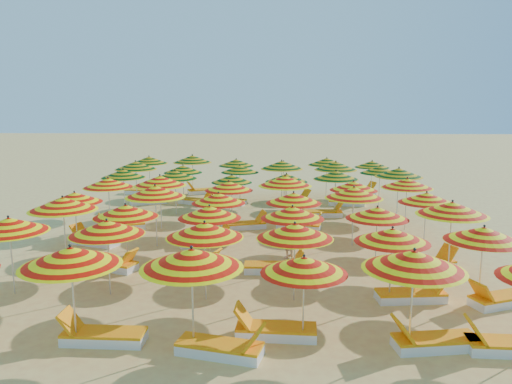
# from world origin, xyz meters

# --- Properties ---
(ground) EXTENTS (120.00, 120.00, 0.00)m
(ground) POSITION_xyz_m (0.00, 0.00, 0.00)
(ground) COLOR #E2C464
(ground) RESTS_ON ground
(umbrella_1) EXTENTS (2.06, 2.06, 2.15)m
(umbrella_1) POSITION_xyz_m (-3.41, -8.40, 1.89)
(umbrella_1) COLOR silver
(umbrella_1) RESTS_ON ground
(umbrella_2) EXTENTS (2.67, 2.67, 2.17)m
(umbrella_2) POSITION_xyz_m (-0.96, -8.51, 1.91)
(umbrella_2) COLOR silver
(umbrella_2) RESTS_ON ground
(umbrella_3) EXTENTS (1.83, 1.83, 1.89)m
(umbrella_3) POSITION_xyz_m (1.27, -8.12, 1.67)
(umbrella_3) COLOR silver
(umbrella_3) RESTS_ON ground
(umbrella_4) EXTENTS (2.35, 2.35, 2.14)m
(umbrella_4) POSITION_xyz_m (3.39, -8.40, 1.89)
(umbrella_4) COLOR silver
(umbrella_4) RESTS_ON ground
(umbrella_6) EXTENTS (2.34, 2.34, 2.09)m
(umbrella_6) POSITION_xyz_m (-6.09, -5.72, 1.84)
(umbrella_6) COLOR silver
(umbrella_6) RESTS_ON ground
(umbrella_7) EXTENTS (2.49, 2.49, 2.03)m
(umbrella_7) POSITION_xyz_m (-3.58, -5.69, 1.78)
(umbrella_7) COLOR silver
(umbrella_7) RESTS_ON ground
(umbrella_8) EXTENTS (2.09, 2.09, 2.05)m
(umbrella_8) POSITION_xyz_m (-1.05, -5.94, 1.81)
(umbrella_8) COLOR silver
(umbrella_8) RESTS_ON ground
(umbrella_9) EXTENTS (2.05, 2.05, 2.04)m
(umbrella_9) POSITION_xyz_m (1.17, -5.91, 1.79)
(umbrella_9) COLOR silver
(umbrella_9) RESTS_ON ground
(umbrella_10) EXTENTS (2.37, 2.37, 1.95)m
(umbrella_10) POSITION_xyz_m (3.55, -5.95, 1.72)
(umbrella_10) COLOR silver
(umbrella_10) RESTS_ON ground
(umbrella_11) EXTENTS (2.40, 2.40, 2.00)m
(umbrella_11) POSITION_xyz_m (5.76, -5.92, 1.76)
(umbrella_11) COLOR silver
(umbrella_11) RESTS_ON ground
(umbrella_12) EXTENTS (2.48, 2.48, 2.17)m
(umbrella_12) POSITION_xyz_m (-5.68, -3.38, 1.91)
(umbrella_12) COLOR silver
(umbrella_12) RESTS_ON ground
(umbrella_13) EXTENTS (2.02, 2.02, 2.02)m
(umbrella_13) POSITION_xyz_m (-3.68, -3.70, 1.78)
(umbrella_13) COLOR silver
(umbrella_13) RESTS_ON ground
(umbrella_14) EXTENTS (2.47, 2.47, 1.98)m
(umbrella_14) POSITION_xyz_m (-1.23, -3.62, 1.74)
(umbrella_14) COLOR silver
(umbrella_14) RESTS_ON ground
(umbrella_15) EXTENTS (1.87, 1.87, 1.98)m
(umbrella_15) POSITION_xyz_m (1.20, -3.61, 1.74)
(umbrella_15) COLOR silver
(umbrella_15) RESTS_ON ground
(umbrella_16) EXTENTS (2.38, 2.38, 1.95)m
(umbrella_16) POSITION_xyz_m (3.69, -3.47, 1.72)
(umbrella_16) COLOR silver
(umbrella_16) RESTS_ON ground
(umbrella_17) EXTENTS (2.71, 2.71, 2.17)m
(umbrella_17) POSITION_xyz_m (5.78, -3.65, 1.91)
(umbrella_17) COLOR silver
(umbrella_17) RESTS_ON ground
(umbrella_18) EXTENTS (1.91, 1.91, 1.95)m
(umbrella_18) POSITION_xyz_m (-6.12, -1.39, 1.72)
(umbrella_18) COLOR silver
(umbrella_18) RESTS_ON ground
(umbrella_19) EXTENTS (2.59, 2.59, 2.18)m
(umbrella_19) POSITION_xyz_m (-3.37, -1.28, 1.92)
(umbrella_19) COLOR silver
(umbrella_19) RESTS_ON ground
(umbrella_20) EXTENTS (2.02, 2.02, 1.94)m
(umbrella_20) POSITION_xyz_m (-1.22, -1.29, 1.70)
(umbrella_20) COLOR silver
(umbrella_20) RESTS_ON ground
(umbrella_21) EXTENTS (2.18, 2.18, 1.99)m
(umbrella_21) POSITION_xyz_m (1.33, -1.41, 1.75)
(umbrella_21) COLOR silver
(umbrella_21) RESTS_ON ground
(umbrella_22) EXTENTS (2.47, 2.47, 2.12)m
(umbrella_22) POSITION_xyz_m (3.40, -0.99, 1.87)
(umbrella_22) COLOR silver
(umbrella_22) RESTS_ON ground
(umbrella_23) EXTENTS (2.28, 2.28, 1.98)m
(umbrella_23) POSITION_xyz_m (5.80, -1.19, 1.75)
(umbrella_23) COLOR silver
(umbrella_23) RESTS_ON ground
(umbrella_24) EXTENTS (2.41, 2.41, 2.06)m
(umbrella_24) POSITION_xyz_m (-5.79, 1.12, 1.82)
(umbrella_24) COLOR silver
(umbrella_24) RESTS_ON ground
(umbrella_25) EXTENTS (2.72, 2.72, 2.17)m
(umbrella_25) POSITION_xyz_m (-3.75, 1.13, 1.91)
(umbrella_25) COLOR silver
(umbrella_25) RESTS_ON ground
(umbrella_26) EXTENTS (1.98, 1.98, 1.97)m
(umbrella_26) POSITION_xyz_m (-1.06, 1.02, 1.74)
(umbrella_26) COLOR silver
(umbrella_26) RESTS_ON ground
(umbrella_27) EXTENTS (2.74, 2.74, 2.19)m
(umbrella_27) POSITION_xyz_m (1.10, 1.09, 1.93)
(umbrella_27) COLOR silver
(umbrella_27) RESTS_ON ground
(umbrella_28) EXTENTS (2.33, 2.33, 1.96)m
(umbrella_28) POSITION_xyz_m (3.75, 1.28, 1.72)
(umbrella_28) COLOR silver
(umbrella_28) RESTS_ON ground
(umbrella_29) EXTENTS (2.58, 2.58, 2.09)m
(umbrella_29) POSITION_xyz_m (5.79, 1.27, 1.84)
(umbrella_29) COLOR silver
(umbrella_29) RESTS_ON ground
(umbrella_30) EXTENTS (2.38, 2.38, 2.06)m
(umbrella_30) POSITION_xyz_m (-5.95, 3.64, 1.82)
(umbrella_30) COLOR silver
(umbrella_30) RESTS_ON ground
(umbrella_31) EXTENTS (2.15, 2.15, 2.02)m
(umbrella_31) POSITION_xyz_m (-3.65, 3.64, 1.78)
(umbrella_31) COLOR silver
(umbrella_31) RESTS_ON ground
(umbrella_32) EXTENTS (2.22, 2.22, 1.88)m
(umbrella_32) POSITION_xyz_m (-1.15, 3.39, 1.65)
(umbrella_32) COLOR silver
(umbrella_32) RESTS_ON ground
(umbrella_33) EXTENTS (2.11, 2.11, 1.93)m
(umbrella_33) POSITION_xyz_m (1.22, 3.41, 1.70)
(umbrella_33) COLOR silver
(umbrella_33) RESTS_ON ground
(umbrella_34) EXTENTS (2.15, 2.15, 2.07)m
(umbrella_34) POSITION_xyz_m (3.33, 3.44, 1.83)
(umbrella_34) COLOR silver
(umbrella_34) RESTS_ON ground
(umbrella_35) EXTENTS (2.23, 2.23, 2.18)m
(umbrella_35) POSITION_xyz_m (6.06, 3.66, 1.92)
(umbrella_35) COLOR silver
(umbrella_35) RESTS_ON ground
(umbrella_36) EXTENTS (2.36, 2.36, 2.15)m
(umbrella_36) POSITION_xyz_m (-6.00, 5.88, 1.89)
(umbrella_36) COLOR silver
(umbrella_36) RESTS_ON ground
(umbrella_37) EXTENTS (2.33, 2.33, 1.97)m
(umbrella_37) POSITION_xyz_m (-3.70, 5.84, 1.73)
(umbrella_37) COLOR silver
(umbrella_37) RESTS_ON ground
(umbrella_38) EXTENTS (2.32, 2.32, 1.95)m
(umbrella_38) POSITION_xyz_m (-0.97, 6.10, 1.71)
(umbrella_38) COLOR silver
(umbrella_38) RESTS_ON ground
(umbrella_39) EXTENTS (2.21, 2.21, 2.18)m
(umbrella_39) POSITION_xyz_m (1.06, 6.11, 1.92)
(umbrella_39) COLOR silver
(umbrella_39) RESTS_ON ground
(umbrella_40) EXTENTS (2.27, 2.27, 2.17)m
(umbrella_40) POSITION_xyz_m (3.63, 5.90, 1.91)
(umbrella_40) COLOR silver
(umbrella_40) RESTS_ON ground
(umbrella_41) EXTENTS (2.15, 2.15, 2.00)m
(umbrella_41) POSITION_xyz_m (5.70, 5.72, 1.76)
(umbrella_41) COLOR silver
(umbrella_41) RESTS_ON ground
(umbrella_42) EXTENTS (2.50, 2.50, 2.11)m
(umbrella_42) POSITION_xyz_m (-5.98, 8.44, 1.85)
(umbrella_42) COLOR silver
(umbrella_42) RESTS_ON ground
(umbrella_43) EXTENTS (2.66, 2.66, 2.17)m
(umbrella_43) POSITION_xyz_m (-3.67, 8.51, 1.91)
(umbrella_43) COLOR silver
(umbrella_43) RESTS_ON ground
(umbrella_44) EXTENTS (2.20, 2.20, 1.99)m
(umbrella_44) POSITION_xyz_m (-1.31, 8.29, 1.75)
(umbrella_44) COLOR silver
(umbrella_44) RESTS_ON ground
(umbrella_45) EXTENTS (1.95, 1.95, 1.91)m
(umbrella_45) POSITION_xyz_m (1.19, 8.14, 1.68)
(umbrella_45) COLOR silver
(umbrella_45) RESTS_ON ground
(umbrella_46) EXTENTS (2.04, 2.04, 2.10)m
(umbrella_46) POSITION_xyz_m (3.44, 8.12, 1.85)
(umbrella_46) COLOR silver
(umbrella_46) RESTS_ON ground
(umbrella_47) EXTENTS (1.98, 1.98, 1.92)m
(umbrella_47) POSITION_xyz_m (5.83, 8.36, 1.69)
(umbrella_47) COLOR silver
(umbrella_47) RESTS_ON ground
(lounger_1) EXTENTS (1.75, 0.63, 0.69)m
(lounger_1) POSITION_xyz_m (-2.90, -8.30, 0.15)
(lounger_1) COLOR white
(lounger_1) RESTS_ON ground
(lounger_2) EXTENTS (1.82, 0.98, 0.69)m
(lounger_2) POSITION_xyz_m (-0.36, -8.74, 0.15)
(lounger_2) COLOR white
(lounger_2) RESTS_ON ground
(lounger_3) EXTENTS (1.76, 0.68, 0.69)m
(lounger_3) POSITION_xyz_m (0.67, -7.94, 0.15)
(lounger_3) COLOR white
(lounger_3) RESTS_ON ground
(lounger_4) EXTENTS (1.80, 0.83, 0.69)m
(lounger_4) POSITION_xyz_m (3.89, -8.34, 0.15)
(lounger_4) COLOR white
(lounger_4) RESTS_ON ground
(lounger_5) EXTENTS (1.76, 0.66, 0.69)m
(lounger_5) POSITION_xyz_m (5.34, -8.45, 0.15)
(lounger_5) COLOR white
(lounger_5) RESTS_ON ground
(lounger_6) EXTENTS (1.78, 0.75, 0.69)m
(lounger_6) POSITION_xyz_m (4.15, -5.85, 0.15)
(lounger_6) COLOR white
(lounger_6) RESTS_ON ground
(lounger_7) EXTENTS (1.82, 1.17, 0.69)m
(lounger_7) POSITION_xyz_m (6.26, -6.05, 0.15)
(lounger_7) COLOR white
(lounger_7) RESTS_ON ground
(lounger_8) EXTENTS (1.82, 1.17, 0.69)m
(lounger_8) POSITION_xyz_m (-4.19, -3.73, 0.15)
(lounger_8) COLOR white
(lounger_8) RESTS_ON ground
(lounger_9) EXTENTS (1.83, 1.09, 0.69)m
(lounger_9) POSITION_xyz_m (-1.73, -3.70, 0.15)
(lounger_9) COLOR white
(lounger_9) RESTS_ON ground
(lounger_10) EXTENTS (1.74, 0.60, 0.69)m
(lounger_10) POSITION_xyz_m (0.70, -3.84, 0.15)
(lounger_10) COLOR white
(lounger_10) RESTS_ON ground
(lounger_11) EXTENTS (1.82, 1.22, 0.69)m
(lounger_11) POSITION_xyz_m (5.28, -3.49, 0.15)
(lounger_11) COLOR white
(lounger_11) RESTS_ON ground
(lounger_12) EXTENTS (1.83, 1.16, 0.69)m
(lounger_12) POSITION_xyz_m (-5.62, -1.19, 0.15)
(lounger_12) COLOR white
(lounger_12) RESTS_ON ground
(lounger_13) EXTENTS (1.83, 1.11, 0.69)m
(lounger_13) POSITION_xyz_m (-1.72, -1.14, 0.15)
(lounger_13) COLOR white
(lounger_13) RESTS_ON ground
(lounger_14) EXTENTS (1.82, 1.17, 0.69)m
(lounger_14) POSITION_xyz_m (-5.28, 0.86, 0.15)
(lounger_14) COLOR white
(lounger_14) RESTS_ON ground
(lounger_15) EXTENTS (1.82, 1.03, 0.69)m
(lounger_15) POSITION_xyz_m (-0.47, 1.22, 0.15)
(lounger_15) COLOR white
(lounger_15) RESTS_ON ground
(lounger_16) EXTENTS (1.82, 0.95, 0.69)m
(lounger_16) POSITION_xyz_m (1.69, 1.17, 0.15)
(lounger_16) COLOR white
(lounger_16) RESTS_ON ground
(lounger_17) EXTENTS (1.76, 0.65, 0.69)m
(lounger_17) POSITION_xyz_m (2.83, 3.43, 0.15)
(lounger_17) COLOR white
(lounger_17) RESTS_ON ground
(lounger_18) EXTENTS (1.82, 1.21, 0.69)m
(lounger_18) POSITION_xyz_m (-5.41, 5.88, 0.15)
(lounger_18) COLOR white
(lounger_18) RESTS_ON ground
(lounger_19) EXTENTS (1.82, 1.21, 0.69)m
(lounger_19) POSITION_xyz_m (-3.11, 5.90, 0.15)
(lounger_19) COLOR white
(lounger_19) RESTS_ON ground
(lounger_20) EXTENTS (1.83, 1.12, 0.69)m
(lounger_20) POSITION_xyz_m (-1.57, 5.93, 0.15)
(lounger_20) COLOR white
(lounger_20) RESTS_ON ground
(lounger_21) EXTENTS (1.82, 1.22, 0.69)m
(lounger_21) POSITION_xyz_m (1.65, 6.18, 0.15)
(lounger_21) COLOR white
(lounger_21) RESTS_ON ground
(lounger_22) EXTENTS (1.77, 0.72, 0.69)m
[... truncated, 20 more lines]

